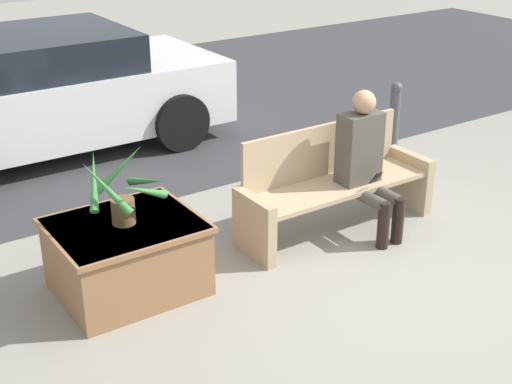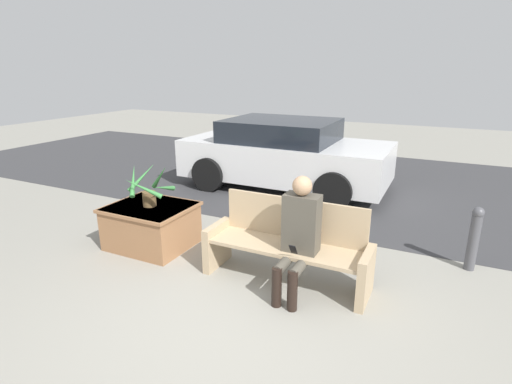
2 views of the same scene
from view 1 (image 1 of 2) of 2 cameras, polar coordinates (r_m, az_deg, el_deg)
name	(u,v)px [view 1 (image 1 of 2)]	position (r m, az deg, el deg)	size (l,w,h in m)	color
ground_plane	(388,279)	(5.76, 10.53, -6.89)	(30.00, 30.00, 0.00)	gray
road_surface	(114,110)	(9.89, -11.26, 6.44)	(20.00, 6.00, 0.01)	#38383A
bench	(333,183)	(6.34, 6.18, 0.70)	(1.87, 0.53, 0.92)	tan
person_seated	(365,158)	(6.22, 8.75, 2.72)	(0.37, 0.61, 1.27)	#4C473D
planter_box	(127,255)	(5.47, -10.29, -4.96)	(1.08, 0.91, 0.57)	#936642
potted_plant	(123,193)	(5.25, -10.60, -0.05)	(0.61, 0.61, 0.56)	brown
parked_car	(43,92)	(8.46, -16.65, 7.70)	(3.99, 1.98, 1.35)	silver
bollard_post	(395,114)	(8.35, 11.03, 6.15)	(0.13, 0.13, 0.79)	#4C4C51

